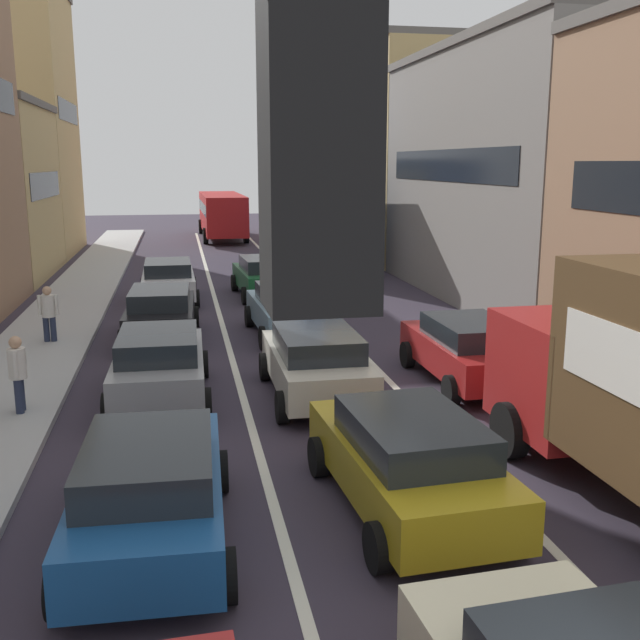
{
  "coord_description": "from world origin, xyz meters",
  "views": [
    {
      "loc": [
        -2.91,
        -3.18,
        4.91
      ],
      "look_at": [
        0.0,
        12.0,
        1.6
      ],
      "focal_mm": 41.34,
      "sensor_mm": 36.0,
      "label": 1
    }
  ],
  "objects_px": {
    "wagon_left_lane_second": "(151,489)",
    "pedestrian_mid_sidewalk": "(49,312)",
    "bus_far_queue_secondary": "(222,212)",
    "sedan_centre_lane_fifth": "(264,276)",
    "hatchback_centre_lane_third": "(316,362)",
    "coupe_centre_lane_fourth": "(288,309)",
    "sedan_left_lane_fourth": "(161,312)",
    "bus_mid_queue_primary": "(308,206)",
    "sedan_left_lane_third": "(159,363)",
    "sedan_centre_lane_second": "(408,459)",
    "sedan_left_lane_fifth": "(168,280)",
    "sedan_right_lane_behind_truck": "(468,349)",
    "pedestrian_near_kerb": "(18,372)"
  },
  "relations": [
    {
      "from": "bus_mid_queue_primary",
      "to": "pedestrian_near_kerb",
      "type": "relative_size",
      "value": 6.38
    },
    {
      "from": "hatchback_centre_lane_third",
      "to": "pedestrian_mid_sidewalk",
      "type": "relative_size",
      "value": 2.59
    },
    {
      "from": "bus_mid_queue_primary",
      "to": "pedestrian_near_kerb",
      "type": "height_order",
      "value": "bus_mid_queue_primary"
    },
    {
      "from": "sedan_centre_lane_second",
      "to": "pedestrian_near_kerb",
      "type": "relative_size",
      "value": 2.66
    },
    {
      "from": "wagon_left_lane_second",
      "to": "pedestrian_mid_sidewalk",
      "type": "height_order",
      "value": "pedestrian_mid_sidewalk"
    },
    {
      "from": "wagon_left_lane_second",
      "to": "sedan_left_lane_fourth",
      "type": "bearing_deg",
      "value": 2.4
    },
    {
      "from": "sedan_left_lane_fourth",
      "to": "pedestrian_mid_sidewalk",
      "type": "xyz_separation_m",
      "value": [
        -2.97,
        -0.2,
        0.15
      ]
    },
    {
      "from": "hatchback_centre_lane_third",
      "to": "sedan_centre_lane_fifth",
      "type": "bearing_deg",
      "value": -1.34
    },
    {
      "from": "sedan_centre_lane_second",
      "to": "sedan_left_lane_fifth",
      "type": "xyz_separation_m",
      "value": [
        -3.51,
        17.34,
        0.0
      ]
    },
    {
      "from": "sedan_left_lane_third",
      "to": "pedestrian_near_kerb",
      "type": "height_order",
      "value": "pedestrian_near_kerb"
    },
    {
      "from": "sedan_centre_lane_fifth",
      "to": "bus_far_queue_secondary",
      "type": "distance_m",
      "value": 22.06
    },
    {
      "from": "sedan_left_lane_fourth",
      "to": "pedestrian_mid_sidewalk",
      "type": "height_order",
      "value": "pedestrian_mid_sidewalk"
    },
    {
      "from": "wagon_left_lane_second",
      "to": "bus_mid_queue_primary",
      "type": "distance_m",
      "value": 27.98
    },
    {
      "from": "sedan_centre_lane_second",
      "to": "sedan_left_lane_fourth",
      "type": "xyz_separation_m",
      "value": [
        -3.65,
        11.38,
        0.0
      ]
    },
    {
      "from": "sedan_left_lane_third",
      "to": "sedan_right_lane_behind_truck",
      "type": "bearing_deg",
      "value": -89.55
    },
    {
      "from": "coupe_centre_lane_fourth",
      "to": "pedestrian_mid_sidewalk",
      "type": "relative_size",
      "value": 2.63
    },
    {
      "from": "pedestrian_mid_sidewalk",
      "to": "sedan_centre_lane_second",
      "type": "bearing_deg",
      "value": 32.67
    },
    {
      "from": "sedan_centre_lane_second",
      "to": "hatchback_centre_lane_third",
      "type": "bearing_deg",
      "value": -0.26
    },
    {
      "from": "sedan_left_lane_third",
      "to": "sedan_left_lane_fourth",
      "type": "bearing_deg",
      "value": 1.88
    },
    {
      "from": "sedan_left_lane_third",
      "to": "pedestrian_mid_sidewalk",
      "type": "xyz_separation_m",
      "value": [
        -3.05,
        5.3,
        0.15
      ]
    },
    {
      "from": "sedan_centre_lane_second",
      "to": "sedan_centre_lane_fifth",
      "type": "height_order",
      "value": "same"
    },
    {
      "from": "sedan_centre_lane_second",
      "to": "bus_far_queue_secondary",
      "type": "bearing_deg",
      "value": -3.39
    },
    {
      "from": "sedan_left_lane_fifth",
      "to": "pedestrian_near_kerb",
      "type": "xyz_separation_m",
      "value": [
        -2.73,
        -12.16,
        0.15
      ]
    },
    {
      "from": "sedan_left_lane_third",
      "to": "pedestrian_mid_sidewalk",
      "type": "bearing_deg",
      "value": 30.95
    },
    {
      "from": "sedan_left_lane_third",
      "to": "sedan_right_lane_behind_truck",
      "type": "relative_size",
      "value": 1.01
    },
    {
      "from": "bus_mid_queue_primary",
      "to": "coupe_centre_lane_fourth",
      "type": "bearing_deg",
      "value": 165.56
    },
    {
      "from": "bus_far_queue_secondary",
      "to": "sedan_centre_lane_fifth",
      "type": "bearing_deg",
      "value": -179.93
    },
    {
      "from": "bus_mid_queue_primary",
      "to": "pedestrian_near_kerb",
      "type": "distance_m",
      "value": 23.63
    },
    {
      "from": "coupe_centre_lane_fourth",
      "to": "pedestrian_mid_sidewalk",
      "type": "height_order",
      "value": "pedestrian_mid_sidewalk"
    },
    {
      "from": "sedan_left_lane_fifth",
      "to": "bus_mid_queue_primary",
      "type": "distance_m",
      "value": 11.76
    },
    {
      "from": "pedestrian_near_kerb",
      "to": "pedestrian_mid_sidewalk",
      "type": "xyz_separation_m",
      "value": [
        -0.38,
        5.99,
        0.0
      ]
    },
    {
      "from": "sedan_left_lane_fifth",
      "to": "pedestrian_near_kerb",
      "type": "height_order",
      "value": "pedestrian_near_kerb"
    },
    {
      "from": "sedan_centre_lane_second",
      "to": "sedan_left_lane_fifth",
      "type": "distance_m",
      "value": 17.7
    },
    {
      "from": "hatchback_centre_lane_third",
      "to": "bus_mid_queue_primary",
      "type": "height_order",
      "value": "bus_mid_queue_primary"
    },
    {
      "from": "coupe_centre_lane_fourth",
      "to": "pedestrian_near_kerb",
      "type": "distance_m",
      "value": 8.57
    },
    {
      "from": "sedan_left_lane_fifth",
      "to": "sedan_right_lane_behind_truck",
      "type": "height_order",
      "value": "same"
    },
    {
      "from": "wagon_left_lane_second",
      "to": "pedestrian_mid_sidewalk",
      "type": "relative_size",
      "value": 2.63
    },
    {
      "from": "sedan_centre_lane_second",
      "to": "sedan_right_lane_behind_truck",
      "type": "height_order",
      "value": "same"
    },
    {
      "from": "coupe_centre_lane_fourth",
      "to": "sedan_left_lane_fifth",
      "type": "relative_size",
      "value": 1.01
    },
    {
      "from": "sedan_centre_lane_fifth",
      "to": "pedestrian_near_kerb",
      "type": "xyz_separation_m",
      "value": [
        -6.22,
        -12.46,
        0.15
      ]
    },
    {
      "from": "bus_far_queue_secondary",
      "to": "pedestrian_mid_sidewalk",
      "type": "xyz_separation_m",
      "value": [
        -6.38,
        -28.51,
        -0.81
      ]
    },
    {
      "from": "bus_mid_queue_primary",
      "to": "sedan_left_lane_third",
      "type": "bearing_deg",
      "value": 159.51
    },
    {
      "from": "pedestrian_mid_sidewalk",
      "to": "sedan_right_lane_behind_truck",
      "type": "bearing_deg",
      "value": 63.42
    },
    {
      "from": "coupe_centre_lane_fourth",
      "to": "hatchback_centre_lane_third",
      "type": "bearing_deg",
      "value": 175.23
    },
    {
      "from": "bus_mid_queue_primary",
      "to": "pedestrian_mid_sidewalk",
      "type": "xyz_separation_m",
      "value": [
        -9.88,
        -15.56,
        -1.88
      ]
    },
    {
      "from": "hatchback_centre_lane_third",
      "to": "coupe_centre_lane_fourth",
      "type": "relative_size",
      "value": 0.99
    },
    {
      "from": "sedan_left_lane_fourth",
      "to": "bus_mid_queue_primary",
      "type": "xyz_separation_m",
      "value": [
        6.91,
        15.36,
        2.03
      ]
    },
    {
      "from": "coupe_centre_lane_fourth",
      "to": "sedan_left_lane_fourth",
      "type": "height_order",
      "value": "same"
    },
    {
      "from": "sedan_centre_lane_fifth",
      "to": "pedestrian_mid_sidewalk",
      "type": "bearing_deg",
      "value": 131.27
    },
    {
      "from": "sedan_centre_lane_fifth",
      "to": "pedestrian_mid_sidewalk",
      "type": "relative_size",
      "value": 2.65
    }
  ]
}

